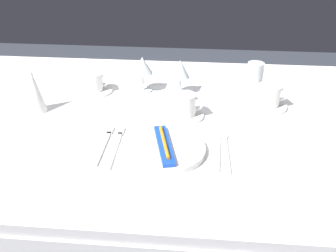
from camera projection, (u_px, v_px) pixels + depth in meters
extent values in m
cube|color=white|center=(176.00, 122.00, 1.33)|extent=(1.80, 1.10, 0.04)
cube|color=white|center=(184.00, 86.00, 1.86)|extent=(1.80, 0.01, 0.18)
cylinder|color=brown|center=(26.00, 136.00, 1.96)|extent=(0.07, 0.07, 0.70)
cylinder|color=white|center=(164.00, 149.00, 1.13)|extent=(0.24, 0.24, 0.02)
cube|color=blue|center=(164.00, 145.00, 1.12)|extent=(0.08, 0.21, 0.01)
cylinder|color=orange|center=(164.00, 142.00, 1.11)|extent=(0.05, 0.17, 0.01)
cube|color=beige|center=(115.00, 150.00, 1.13)|extent=(0.02, 0.20, 0.00)
cube|color=beige|center=(121.00, 131.00, 1.23)|extent=(0.02, 0.04, 0.00)
cube|color=beige|center=(102.00, 148.00, 1.14)|extent=(0.02, 0.19, 0.00)
cube|color=beige|center=(110.00, 131.00, 1.23)|extent=(0.02, 0.04, 0.00)
cube|color=beige|center=(217.00, 154.00, 1.12)|extent=(0.03, 0.18, 0.00)
cube|color=beige|center=(218.00, 136.00, 1.21)|extent=(0.02, 0.06, 0.00)
cube|color=beige|center=(227.00, 155.00, 1.11)|extent=(0.02, 0.19, 0.00)
ellipsoid|color=beige|center=(224.00, 136.00, 1.20)|extent=(0.03, 0.04, 0.01)
cylinder|color=white|center=(267.00, 106.00, 1.38)|extent=(0.14, 0.14, 0.01)
cylinder|color=white|center=(269.00, 95.00, 1.36)|extent=(0.08, 0.08, 0.07)
torus|color=white|center=(281.00, 95.00, 1.36)|extent=(0.05, 0.01, 0.05)
cylinder|color=white|center=(184.00, 115.00, 1.32)|extent=(0.13, 0.13, 0.01)
cylinder|color=white|center=(185.00, 104.00, 1.30)|extent=(0.08, 0.08, 0.07)
torus|color=white|center=(196.00, 104.00, 1.29)|extent=(0.05, 0.01, 0.05)
cylinder|color=white|center=(94.00, 91.00, 1.50)|extent=(0.14, 0.14, 0.01)
cylinder|color=white|center=(93.00, 81.00, 1.48)|extent=(0.07, 0.07, 0.07)
torus|color=white|center=(103.00, 81.00, 1.47)|extent=(0.05, 0.01, 0.05)
cylinder|color=silver|center=(181.00, 92.00, 1.49)|extent=(0.07, 0.07, 0.01)
cylinder|color=silver|center=(181.00, 84.00, 1.47)|extent=(0.01, 0.01, 0.06)
cone|color=silver|center=(181.00, 69.00, 1.44)|extent=(0.07, 0.07, 0.07)
cylinder|color=silver|center=(143.00, 90.00, 1.51)|extent=(0.07, 0.07, 0.01)
cylinder|color=silver|center=(143.00, 81.00, 1.49)|extent=(0.01, 0.01, 0.07)
cone|color=silver|center=(142.00, 65.00, 1.45)|extent=(0.08, 0.08, 0.06)
cylinder|color=silver|center=(255.00, 78.00, 1.47)|extent=(0.06, 0.06, 0.12)
cone|color=white|center=(34.00, 90.00, 1.32)|extent=(0.07, 0.07, 0.16)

